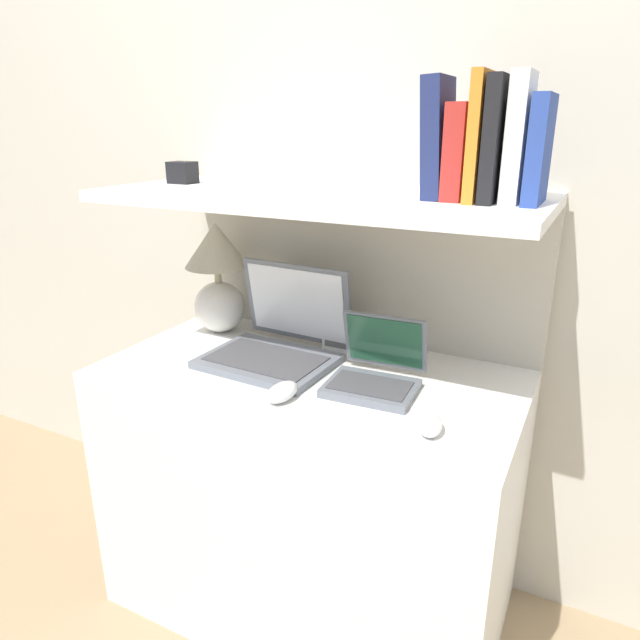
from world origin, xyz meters
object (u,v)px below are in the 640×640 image
at_px(laptop_large, 277,342).
at_px(computer_mouse, 282,392).
at_px(table_lamp, 218,272).
at_px(laptop_small, 375,372).
at_px(book_blue, 540,150).
at_px(book_navy, 438,139).
at_px(book_black, 497,140).
at_px(second_mouse, 430,425).
at_px(shelf_gadget, 182,173).
at_px(book_red, 460,152).
at_px(book_white, 518,138).
at_px(router_box, 342,332).
at_px(book_orange, 481,138).

xyz_separation_m(laptop_large, computer_mouse, (0.13, -0.20, -0.03)).
xyz_separation_m(table_lamp, laptop_small, (0.57, -0.15, -0.15)).
height_order(book_blue, book_navy, book_navy).
xyz_separation_m(book_blue, book_black, (-0.09, 0.00, 0.02)).
height_order(second_mouse, book_navy, book_navy).
relative_size(table_lamp, laptop_large, 0.97).
distance_m(second_mouse, book_blue, 0.60).
bearing_deg(shelf_gadget, laptop_small, -6.39).
bearing_deg(laptop_small, book_red, 24.76).
xyz_separation_m(laptop_large, book_black, (0.52, 0.03, 0.53)).
xyz_separation_m(computer_mouse, book_white, (0.43, 0.23, 0.56)).
bearing_deg(table_lamp, shelf_gadget, -111.24).
relative_size(table_lamp, book_white, 1.32).
distance_m(router_box, book_navy, 0.60).
distance_m(laptop_large, second_mouse, 0.52).
xyz_separation_m(laptop_large, second_mouse, (0.48, -0.19, -0.03)).
bearing_deg(second_mouse, computer_mouse, -178.72).
distance_m(table_lamp, book_blue, 0.96).
distance_m(book_black, shelf_gadget, 0.83).
relative_size(laptop_small, second_mouse, 2.25).
bearing_deg(book_navy, book_blue, 0.00).
distance_m(book_white, book_orange, 0.07).
height_order(laptop_small, router_box, laptop_small).
relative_size(book_blue, book_white, 0.83).
bearing_deg(table_lamp, book_white, -5.82).
distance_m(second_mouse, shelf_gadget, 0.94).
bearing_deg(book_orange, computer_mouse, -147.59).
distance_m(second_mouse, book_orange, 0.60).
bearing_deg(book_white, table_lamp, 174.18).
relative_size(laptop_small, book_orange, 0.87).
distance_m(table_lamp, book_red, 0.81).
relative_size(second_mouse, book_blue, 0.47).
relative_size(second_mouse, book_navy, 0.39).
xyz_separation_m(laptop_small, router_box, (-0.18, 0.19, 0.01)).
distance_m(computer_mouse, second_mouse, 0.35).
bearing_deg(laptop_large, router_box, 49.27).
relative_size(book_red, book_navy, 0.78).
height_order(second_mouse, book_white, book_white).
bearing_deg(book_white, laptop_small, -165.49).
height_order(book_white, book_black, book_white).
height_order(book_red, book_navy, book_navy).
bearing_deg(second_mouse, book_red, 98.94).
xyz_separation_m(laptop_large, router_box, (0.12, 0.14, 0.00)).
bearing_deg(shelf_gadget, computer_mouse, -27.41).
distance_m(table_lamp, book_white, 0.93).
xyz_separation_m(second_mouse, book_blue, (0.12, 0.22, 0.54)).
relative_size(router_box, book_red, 0.53).
relative_size(computer_mouse, book_navy, 0.42).
relative_size(laptop_small, shelf_gadget, 3.24).
height_order(table_lamp, book_white, book_white).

